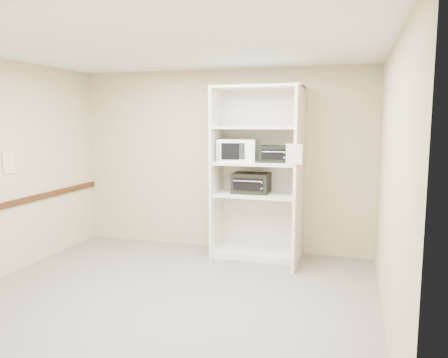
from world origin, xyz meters
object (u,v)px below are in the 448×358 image
(shelving_unit, at_px, (261,179))
(microwave, at_px, (237,150))
(toaster_oven_upper, at_px, (274,154))
(toaster_oven_lower, at_px, (251,183))

(shelving_unit, bearing_deg, microwave, -173.55)
(shelving_unit, relative_size, toaster_oven_upper, 6.17)
(shelving_unit, height_order, toaster_oven_upper, shelving_unit)
(microwave, distance_m, toaster_oven_lower, 0.51)
(microwave, relative_size, toaster_oven_upper, 1.34)
(toaster_oven_upper, distance_m, toaster_oven_lower, 0.53)
(microwave, xyz_separation_m, toaster_oven_upper, (0.52, 0.06, -0.04))
(toaster_oven_upper, bearing_deg, shelving_unit, -178.50)
(shelving_unit, distance_m, microwave, 0.52)
(microwave, relative_size, toaster_oven_lower, 1.03)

